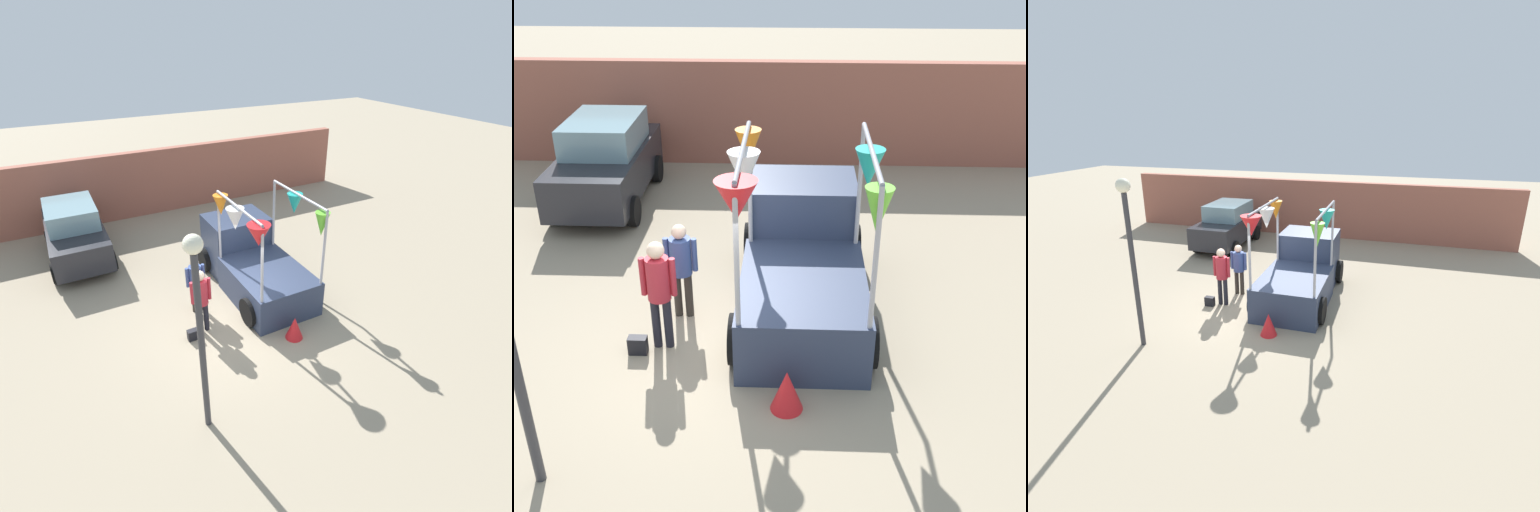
% 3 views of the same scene
% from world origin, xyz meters
% --- Properties ---
extents(ground_plane, '(60.00, 60.00, 0.00)m').
position_xyz_m(ground_plane, '(0.00, 0.00, 0.00)').
color(ground_plane, gray).
extents(vendor_truck, '(2.36, 4.11, 3.05)m').
position_xyz_m(vendor_truck, '(1.31, 1.42, 0.86)').
color(vendor_truck, '#2D3851').
rests_on(vendor_truck, ground).
extents(parked_car, '(1.88, 4.00, 1.88)m').
position_xyz_m(parked_car, '(-3.03, 5.50, 0.94)').
color(parked_car, '#26262B').
rests_on(parked_car, ground).
extents(person_customer, '(0.53, 0.34, 1.77)m').
position_xyz_m(person_customer, '(-0.77, 0.02, 1.07)').
color(person_customer, black).
rests_on(person_customer, ground).
extents(person_vendor, '(0.53, 0.34, 1.63)m').
position_xyz_m(person_vendor, '(-0.59, 0.88, 0.98)').
color(person_vendor, '#2D2823').
rests_on(person_vendor, ground).
extents(handbag, '(0.28, 0.16, 0.28)m').
position_xyz_m(handbag, '(-1.12, -0.18, 0.14)').
color(handbag, black).
rests_on(handbag, ground).
extents(brick_boundary_wall, '(18.00, 0.36, 2.60)m').
position_xyz_m(brick_boundary_wall, '(0.00, 8.19, 1.30)').
color(brick_boundary_wall, '#9E5947').
rests_on(brick_boundary_wall, ground).
extents(folded_kite_bundle_crimson, '(0.61, 0.61, 0.60)m').
position_xyz_m(folded_kite_bundle_crimson, '(1.12, -1.30, 0.30)').
color(folded_kite_bundle_crimson, red).
rests_on(folded_kite_bundle_crimson, ground).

